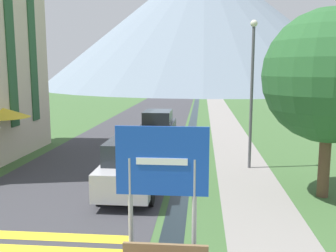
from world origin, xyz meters
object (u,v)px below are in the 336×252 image
(streetlamp, at_px, (252,84))
(tree_by_path, at_px, (330,76))
(cafe_umbrella_rear_yellow, at_px, (2,113))
(parked_car_far, at_px, (158,127))
(road_sign, at_px, (162,174))
(parked_car_near, at_px, (132,165))

(streetlamp, relative_size, tree_by_path, 1.01)
(cafe_umbrella_rear_yellow, bearing_deg, parked_car_far, 41.24)
(road_sign, height_order, parked_car_far, road_sign)
(parked_car_near, xyz_separation_m, streetlamp, (4.27, 3.39, 2.57))
(cafe_umbrella_rear_yellow, height_order, streetlamp, streetlamp)
(road_sign, distance_m, streetlamp, 8.58)
(streetlamp, bearing_deg, tree_by_path, -60.19)
(tree_by_path, bearing_deg, parked_car_far, 127.67)
(road_sign, relative_size, parked_car_far, 0.76)
(cafe_umbrella_rear_yellow, xyz_separation_m, tree_by_path, (12.28, -2.90, 1.59))
(parked_car_far, height_order, cafe_umbrella_rear_yellow, cafe_umbrella_rear_yellow)
(parked_car_far, xyz_separation_m, streetlamp, (4.37, -4.80, 2.57))
(road_sign, relative_size, parked_car_near, 0.66)
(cafe_umbrella_rear_yellow, bearing_deg, streetlamp, 2.47)
(streetlamp, distance_m, tree_by_path, 3.88)
(road_sign, bearing_deg, parked_car_far, 97.10)
(streetlamp, height_order, tree_by_path, streetlamp)
(streetlamp, xyz_separation_m, tree_by_path, (1.92, -3.35, 0.36))
(parked_car_far, bearing_deg, tree_by_path, -52.33)
(streetlamp, bearing_deg, parked_car_far, 132.33)
(parked_car_near, distance_m, parked_car_far, 8.19)
(road_sign, distance_m, cafe_umbrella_rear_yellow, 10.68)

